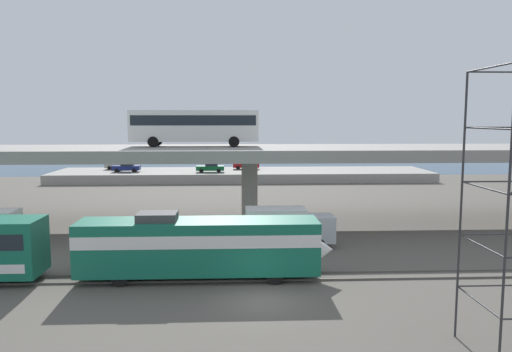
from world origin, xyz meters
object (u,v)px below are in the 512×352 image
Objects in this scene: transit_bus_on_overpass at (195,125)px; parked_car_3 at (127,167)px; train_locomotive at (211,244)px; parked_car_1 at (119,165)px; parked_car_0 at (246,165)px; parked_car_2 at (210,167)px; service_truck_west at (287,226)px.

transit_bus_on_overpass is 2.78× the size of parked_car_3.
train_locomotive is 3.64× the size of parked_car_3.
train_locomotive reaches higher than parked_car_1.
train_locomotive is 56.42m from parked_car_1.
parked_car_3 is (-15.58, 49.46, 0.02)m from train_locomotive.
parked_car_0 is at bearing 80.82° from transit_bus_on_overpass.
parked_car_2 is 1.01× the size of parked_car_3.
service_truck_west is 1.55× the size of parked_car_2.
parked_car_1 is 4.62m from parked_car_3.
parked_car_0 and parked_car_1 have the same top height.
parked_car_0 is 1.00× the size of parked_car_3.
parked_car_3 is at bearing 116.85° from parked_car_1.
service_truck_west is (7.75, -9.85, -7.67)m from transit_bus_on_overpass.
service_truck_west is at bearing 92.51° from parked_car_0.
parked_car_2 is at bearing 39.00° from parked_car_0.
transit_bus_on_overpass is 35.48m from parked_car_3.
transit_bus_on_overpass is 1.76× the size of service_truck_west.
parked_car_0 is (5.76, 35.65, -7.09)m from transit_bus_on_overpass.
service_truck_west is 1.57× the size of parked_car_0.
transit_bus_on_overpass is at bearing 112.58° from parked_car_3.
service_truck_west is at bearing 116.71° from parked_car_1.
parked_car_3 is at bearing 107.48° from train_locomotive.
transit_bus_on_overpass reaches higher than parked_car_2.
parked_car_2 is at bearing 92.64° from train_locomotive.
parked_car_2 is (-5.77, -4.67, -0.00)m from parked_car_0.
parked_car_3 is (-21.10, 41.95, 0.57)m from service_truck_west.
service_truck_west reaches higher than parked_car_3.
parked_car_0 is 19.44m from parked_car_3.
train_locomotive is 1.31× the size of transit_bus_on_overpass.
parked_car_1 is (-23.19, 46.08, 0.57)m from service_truck_west.
train_locomotive is at bearing 86.19° from parked_car_0.
train_locomotive is 3.51× the size of parked_car_1.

